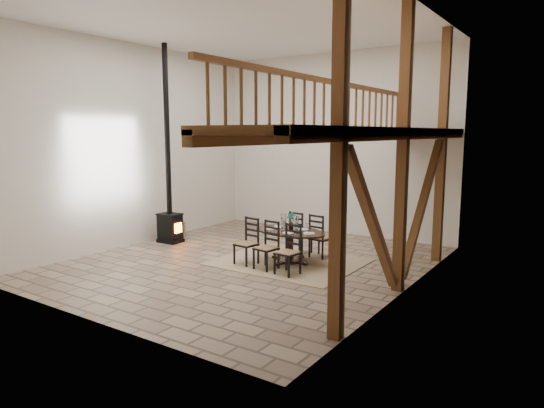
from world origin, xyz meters
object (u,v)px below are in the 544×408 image
Objects in this scene: dining_table at (287,245)px; wood_stove at (169,198)px; log_basket at (171,233)px; log_stack at (177,229)px.

dining_table is 0.42× the size of wood_stove.
log_basket is (-3.89, 0.34, -0.23)m from dining_table.
wood_stove is 1.21m from log_stack.
log_stack is (-0.11, 0.34, 0.03)m from log_basket.
wood_stove is at bearing -173.43° from dining_table.
log_stack is (-4.00, 0.68, -0.20)m from dining_table.
dining_table reaches higher than log_basket.
wood_stove is 10.68× the size of log_basket.
dining_table is at bearing -3.53° from wood_stove.
wood_stove reaches higher than log_basket.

